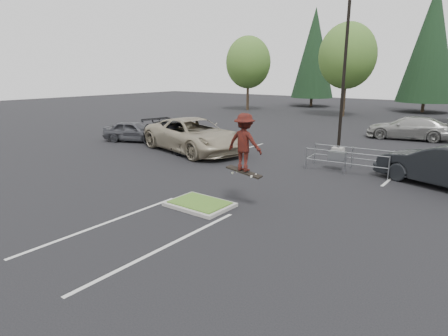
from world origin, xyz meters
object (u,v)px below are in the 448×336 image
Objects in this scene: decid_b at (347,58)px; car_r_charc at (445,166)px; cart_corral at (340,156)px; skateboarder at (244,143)px; car_far_silver at (409,128)px; decid_a at (248,64)px; conif_b at (431,43)px; conif_a at (314,53)px; car_l_tan at (194,135)px; light_pole at (344,73)px; car_l_black at (176,135)px; car_l_grey at (133,131)px.

car_r_charc is at bearing -61.04° from decid_b.
skateboarder is (-0.87, -6.96, 1.60)m from cart_corral.
skateboarder is at bearing -16.31° from car_far_silver.
decid_a is 4.08× the size of skateboarder.
conif_a is at bearing -177.95° from conif_b.
car_l_tan is (-8.57, -0.96, 0.31)m from cart_corral.
light_pole is at bearing -28.76° from car_far_silver.
car_l_black is at bearing -103.43° from conif_b.
decid_b is at bearing 10.60° from car_l_black.
light_pole reaches higher than cart_corral.
decid_a reaches higher than car_l_black.
conif_b is 2.71× the size of car_r_charc.
conif_b is 33.39m from cart_corral.
cart_corral is at bearing -68.77° from light_pole.
decid_b reaches higher than car_l_black.
car_far_silver is (-3.69, 11.42, -0.08)m from car_r_charc.
decid_a is at bearing 40.39° from car_l_tan.
conif_b is at bearing -151.30° from car_r_charc.
cart_corral is at bearing -72.98° from car_r_charc.
cart_corral is 0.73× the size of car_r_charc.
car_l_black reaches higher than cart_corral.
light_pole is at bearing -106.76° from car_r_charc.
conif_b is 34.81m from car_l_tan.
light_pole is 19.70m from decid_b.
skateboarder is 11.08m from car_l_black.
cart_corral is 11.42m from car_far_silver.
car_l_grey is 0.74× the size of car_far_silver.
car_l_tan reaches higher than car_l_black.
car_l_grey is (-13.24, 6.00, -1.58)m from skateboarder.
decid_b is 30.63m from skateboarder.
decid_a reaches higher than car_l_tan.
conif_a is at bearing 26.64° from car_l_tan.
light_pole is 2.58× the size of cart_corral.
car_r_charc is (12.51, -22.61, -5.16)m from decid_b.
conif_a is 3.31× the size of cart_corral.
skateboarder is at bearing -102.97° from cart_corral.
light_pole is at bearing -89.26° from skateboarder.
car_far_silver is (16.81, -20.65, -6.30)m from conif_a.
cart_corral is at bearing -109.68° from car_l_grey.
conif_b reaches higher than decid_b.
car_r_charc is (14.50, 0.93, 0.03)m from car_l_black.
light_pole reaches higher than skateboarder.
conif_b is 39.91m from skateboarder.
decid_a reaches higher than car_r_charc.
car_r_charc is at bearing -72.09° from car_l_tan.
decid_b is at bearing -133.62° from car_r_charc.
conif_a is at bearing -130.00° from car_r_charc.
car_r_charc is at bearing -57.42° from conif_a.
skateboarder is 9.85m from car_l_tan.
decid_b is at bearing 2.39° from decid_a.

